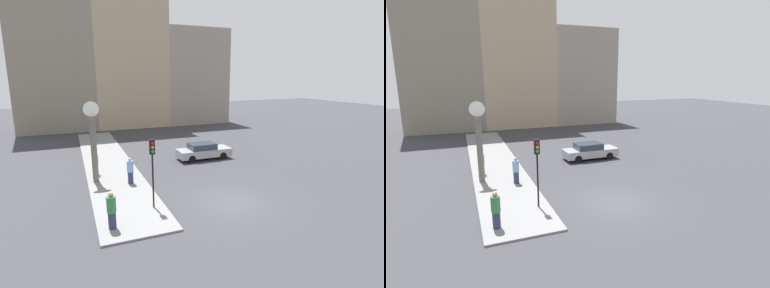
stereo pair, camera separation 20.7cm
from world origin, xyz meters
The scene contains 9 objects.
ground_plane centered at (0.00, 0.00, 0.00)m, with size 120.00×120.00×0.00m, color #38383D.
sidewalk_corner centered at (-5.42, 10.70, 0.05)m, with size 3.60×25.40×0.10m, color gray.
building_row centered at (-1.15, 27.71, 8.96)m, with size 27.73×5.00×19.82m.
sedan_car centered at (2.18, 8.62, 0.69)m, with size 4.50×1.73×1.36m.
traffic_light_near centered at (-4.24, 0.78, 2.71)m, with size 0.26×0.24×3.63m.
street_clock centered at (-6.68, 5.99, 2.62)m, with size 1.03×0.49×5.24m.
pedestrian_tan_coat centered at (-6.57, 7.46, 0.90)m, with size 0.43×0.43×1.63m.
pedestrian_blue_stripe centered at (-4.66, 4.79, 0.94)m, with size 0.41×0.41×1.70m.
pedestrian_green_hoodie centered at (-6.55, -0.69, 0.97)m, with size 0.42×0.42×1.75m.
Camera 1 is at (-7.92, -13.45, 6.83)m, focal length 28.00 mm.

